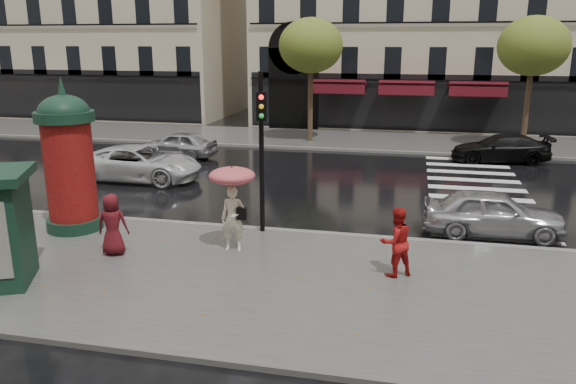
% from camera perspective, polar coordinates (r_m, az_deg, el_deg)
% --- Properties ---
extents(ground, '(160.00, 160.00, 0.00)m').
position_cam_1_polar(ground, '(13.71, -3.19, -8.32)').
color(ground, black).
rests_on(ground, ground).
extents(near_sidewalk, '(90.00, 7.00, 0.12)m').
position_cam_1_polar(near_sidewalk, '(13.25, -3.78, -8.92)').
color(near_sidewalk, '#474744').
rests_on(near_sidewalk, ground).
extents(far_sidewalk, '(90.00, 6.00, 0.12)m').
position_cam_1_polar(far_sidewalk, '(31.75, 6.14, 5.27)').
color(far_sidewalk, '#474744').
rests_on(far_sidewalk, ground).
extents(near_kerb, '(90.00, 0.25, 0.14)m').
position_cam_1_polar(near_kerb, '(16.40, -0.36, -4.03)').
color(near_kerb, slate).
rests_on(near_kerb, ground).
extents(far_kerb, '(90.00, 0.25, 0.14)m').
position_cam_1_polar(far_kerb, '(28.81, 5.44, 4.30)').
color(far_kerb, slate).
rests_on(far_kerb, ground).
extents(zebra_crossing, '(3.60, 11.75, 0.01)m').
position_cam_1_polar(zebra_crossing, '(22.51, 18.63, 0.32)').
color(zebra_crossing, silver).
rests_on(zebra_crossing, ground).
extents(tree_far_left, '(3.40, 3.40, 6.64)m').
position_cam_1_polar(tree_far_left, '(30.59, 2.34, 14.60)').
color(tree_far_left, '#38281C').
rests_on(tree_far_left, ground).
extents(tree_far_right, '(3.40, 3.40, 6.64)m').
position_cam_1_polar(tree_far_right, '(30.60, 23.66, 13.38)').
color(tree_far_right, '#38281C').
rests_on(tree_far_right, ground).
extents(woman_umbrella, '(1.19, 1.19, 2.29)m').
position_cam_1_polar(woman_umbrella, '(14.48, -5.65, -0.25)').
color(woman_umbrella, beige).
rests_on(woman_umbrella, near_sidewalk).
extents(woman_red, '(1.01, 0.96, 1.66)m').
position_cam_1_polar(woman_red, '(13.28, 10.91, -4.98)').
color(woman_red, '#AC1515').
rests_on(woman_red, near_sidewalk).
extents(man_burgundy, '(0.87, 0.65, 1.60)m').
position_cam_1_polar(man_burgundy, '(15.01, -17.40, -3.15)').
color(man_burgundy, '#531016').
rests_on(man_burgundy, near_sidewalk).
extents(morris_column, '(1.63, 1.63, 4.39)m').
position_cam_1_polar(morris_column, '(17.13, -21.39, 3.22)').
color(morris_column, '#122E20').
rests_on(morris_column, near_sidewalk).
extents(traffic_light, '(0.33, 0.45, 4.53)m').
position_cam_1_polar(traffic_light, '(15.57, -2.72, 5.56)').
color(traffic_light, black).
rests_on(traffic_light, near_sidewalk).
extents(car_silver, '(4.00, 1.72, 1.34)m').
position_cam_1_polar(car_silver, '(17.15, 20.08, -2.00)').
color(car_silver, '#B6B6BB').
rests_on(car_silver, ground).
extents(car_white, '(5.01, 2.32, 1.39)m').
position_cam_1_polar(car_white, '(23.28, -14.88, 2.83)').
color(car_white, silver).
rests_on(car_white, ground).
extents(car_black, '(4.54, 2.24, 1.27)m').
position_cam_1_polar(car_black, '(27.81, 20.78, 4.18)').
color(car_black, black).
rests_on(car_black, ground).
extents(car_far_silver, '(3.83, 1.77, 1.27)m').
position_cam_1_polar(car_far_silver, '(27.49, -11.10, 4.76)').
color(car_far_silver, '#B6B6BB').
rests_on(car_far_silver, ground).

